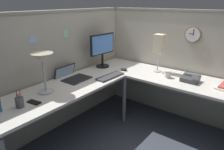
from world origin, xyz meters
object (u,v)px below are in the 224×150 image
(desk_lamp_paper, at_px, (159,45))
(desk_lamp_dome, at_px, (43,61))
(keyboard, at_px, (110,76))
(pen_cup, at_px, (20,102))
(monitor, at_px, (102,48))
(computer_mouse, at_px, (124,69))
(office_phone, at_px, (191,79))
(coffee_mug, at_px, (168,74))
(laptop, at_px, (72,76))
(wall_clock, at_px, (193,34))
(cell_phone, at_px, (34,102))

(desk_lamp_paper, bearing_deg, desk_lamp_dome, 155.13)
(keyboard, bearing_deg, desk_lamp_dome, 164.24)
(pen_cup, bearing_deg, monitor, 8.09)
(desk_lamp_dome, bearing_deg, computer_mouse, -12.46)
(computer_mouse, xyz_separation_m, desk_lamp_dome, (-1.15, 0.25, 0.35))
(office_phone, distance_m, coffee_mug, 0.29)
(pen_cup, distance_m, coffee_mug, 1.80)
(monitor, distance_m, laptop, 0.68)
(laptop, relative_size, desk_lamp_dome, 0.88)
(laptop, distance_m, desk_lamp_dome, 0.60)
(pen_cup, xyz_separation_m, office_phone, (1.67, -1.07, -0.02))
(keyboard, xyz_separation_m, wall_clock, (0.85, -0.74, 0.52))
(computer_mouse, height_order, pen_cup, pen_cup)
(pen_cup, height_order, wall_clock, wall_clock)
(cell_phone, relative_size, desk_lamp_paper, 0.27)
(desk_lamp_dome, relative_size, office_phone, 2.12)
(laptop, relative_size, desk_lamp_paper, 0.74)
(keyboard, xyz_separation_m, cell_phone, (-1.04, 0.14, -0.01))
(keyboard, distance_m, cell_phone, 1.05)
(coffee_mug, bearing_deg, desk_lamp_paper, 55.87)
(desk_lamp_dome, relative_size, coffee_mug, 4.64)
(desk_lamp_dome, bearing_deg, pen_cup, -164.94)
(office_phone, bearing_deg, desk_lamp_paper, 78.13)
(keyboard, distance_m, coffee_mug, 0.76)
(computer_mouse, height_order, desk_lamp_paper, desk_lamp_paper)
(laptop, distance_m, wall_clock, 1.71)
(keyboard, relative_size, office_phone, 2.05)
(pen_cup, distance_m, desk_lamp_paper, 1.89)
(office_phone, xyz_separation_m, desk_lamp_paper, (0.11, 0.51, 0.35))
(keyboard, relative_size, desk_lamp_dome, 0.97)
(desk_lamp_dome, bearing_deg, monitor, 5.75)
(coffee_mug, bearing_deg, monitor, 98.84)
(computer_mouse, bearing_deg, cell_phone, 174.50)
(coffee_mug, bearing_deg, wall_clock, -18.52)
(keyboard, bearing_deg, cell_phone, 174.46)
(monitor, bearing_deg, desk_lamp_paper, -68.43)
(office_phone, relative_size, wall_clock, 0.95)
(laptop, height_order, cell_phone, laptop)
(cell_phone, relative_size, office_phone, 0.69)
(monitor, height_order, coffee_mug, monitor)
(desk_lamp_paper, height_order, coffee_mug, desk_lamp_paper)
(keyboard, xyz_separation_m, pen_cup, (-1.18, 0.17, 0.04))
(cell_phone, bearing_deg, laptop, 9.47)
(monitor, bearing_deg, desk_lamp_dome, -174.25)
(laptop, relative_size, wall_clock, 1.78)
(desk_lamp_dome, height_order, pen_cup, desk_lamp_dome)
(coffee_mug, bearing_deg, keyboard, 126.33)
(desk_lamp_paper, relative_size, wall_clock, 2.41)
(wall_clock, bearing_deg, keyboard, 138.90)
(office_phone, bearing_deg, desk_lamp_dome, 138.30)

